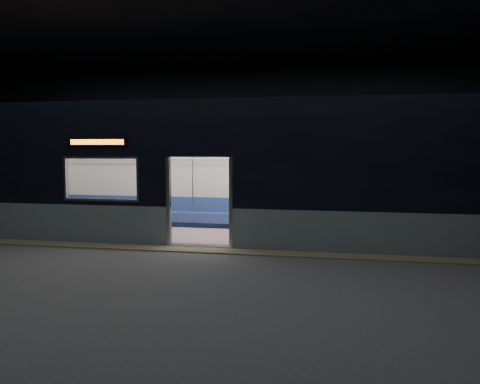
% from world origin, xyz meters
% --- Properties ---
extents(station_floor, '(24.00, 14.00, 0.01)m').
position_xyz_m(station_floor, '(0.00, 0.00, -0.01)').
color(station_floor, '#47494C').
rests_on(station_floor, ground).
extents(station_envelope, '(24.00, 14.00, 5.00)m').
position_xyz_m(station_envelope, '(0.00, 0.00, 3.66)').
color(station_envelope, black).
rests_on(station_envelope, station_floor).
extents(tactile_strip, '(22.80, 0.50, 0.03)m').
position_xyz_m(tactile_strip, '(0.00, 0.55, 0.01)').
color(tactile_strip, '#8C7F59').
rests_on(tactile_strip, station_floor).
extents(metro_car, '(18.00, 3.04, 3.35)m').
position_xyz_m(metro_car, '(-0.00, 2.54, 1.85)').
color(metro_car, gray).
rests_on(metro_car, station_floor).
extents(passenger, '(0.41, 0.68, 1.34)m').
position_xyz_m(passenger, '(1.62, 3.55, 0.79)').
color(passenger, black).
rests_on(passenger, metro_car).
extents(handbag, '(0.32, 0.30, 0.13)m').
position_xyz_m(handbag, '(1.65, 3.33, 0.67)').
color(handbag, black).
rests_on(handbag, passenger).
extents(transit_map, '(1.04, 0.03, 0.67)m').
position_xyz_m(transit_map, '(2.65, 3.85, 1.49)').
color(transit_map, white).
rests_on(transit_map, metro_car).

